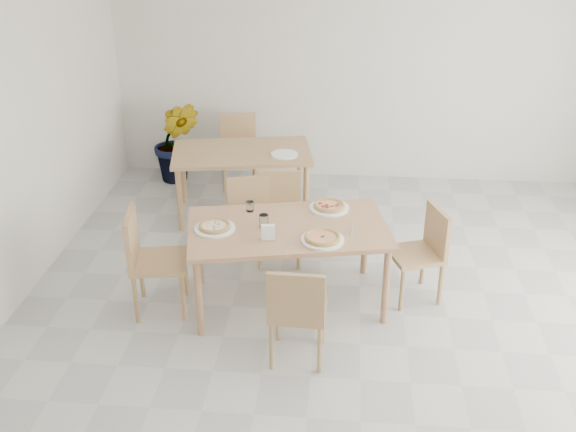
# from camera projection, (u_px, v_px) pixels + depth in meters

# --- Properties ---
(main_table) EXTENTS (1.84, 1.27, 0.75)m
(main_table) POSITION_uv_depth(u_px,v_px,m) (288.00, 234.00, 5.71)
(main_table) COLOR #AB7B58
(main_table) RESTS_ON ground
(chair_south) EXTENTS (0.44, 0.44, 0.86)m
(chair_south) POSITION_uv_depth(u_px,v_px,m) (297.00, 308.00, 5.03)
(chair_south) COLOR tan
(chair_south) RESTS_ON ground
(chair_north) EXTENTS (0.47, 0.47, 0.87)m
(chair_north) POSITION_uv_depth(u_px,v_px,m) (279.00, 210.00, 6.52)
(chair_north) COLOR tan
(chair_north) RESTS_ON ground
(chair_west) EXTENTS (0.53, 0.53, 0.93)m
(chair_west) POSITION_uv_depth(u_px,v_px,m) (148.00, 255.00, 5.67)
(chair_west) COLOR tan
(chair_west) RESTS_ON ground
(chair_east) EXTENTS (0.54, 0.54, 0.85)m
(chair_east) POSITION_uv_depth(u_px,v_px,m) (424.00, 247.00, 5.88)
(chair_east) COLOR tan
(chair_east) RESTS_ON ground
(plate_margherita) EXTENTS (0.35, 0.35, 0.02)m
(plate_margherita) POSITION_uv_depth(u_px,v_px,m) (322.00, 240.00, 5.45)
(plate_margherita) COLOR white
(plate_margherita) RESTS_ON main_table
(plate_mushroom) EXTENTS (0.34, 0.34, 0.02)m
(plate_mushroom) POSITION_uv_depth(u_px,v_px,m) (215.00, 228.00, 5.63)
(plate_mushroom) COLOR white
(plate_mushroom) RESTS_ON main_table
(plate_pepperoni) EXTENTS (0.35, 0.35, 0.02)m
(plate_pepperoni) POSITION_uv_depth(u_px,v_px,m) (329.00, 208.00, 5.98)
(plate_pepperoni) COLOR white
(plate_pepperoni) RESTS_ON main_table
(pizza_margherita) EXTENTS (0.39, 0.39, 0.03)m
(pizza_margherita) POSITION_uv_depth(u_px,v_px,m) (322.00, 237.00, 5.44)
(pizza_margherita) COLOR tan
(pizza_margherita) RESTS_ON plate_margherita
(pizza_mushroom) EXTENTS (0.34, 0.34, 0.03)m
(pizza_mushroom) POSITION_uv_depth(u_px,v_px,m) (215.00, 226.00, 5.62)
(pizza_mushroom) COLOR tan
(pizza_mushroom) RESTS_ON plate_mushroom
(pizza_pepperoni) EXTENTS (0.35, 0.35, 0.03)m
(pizza_pepperoni) POSITION_uv_depth(u_px,v_px,m) (329.00, 206.00, 5.97)
(pizza_pepperoni) COLOR tan
(pizza_pepperoni) RESTS_ON plate_pepperoni
(tumbler_a) EXTENTS (0.08, 0.08, 0.10)m
(tumbler_a) POSITION_uv_depth(u_px,v_px,m) (264.00, 221.00, 5.66)
(tumbler_a) COLOR white
(tumbler_a) RESTS_ON main_table
(tumbler_b) EXTENTS (0.07, 0.07, 0.09)m
(tumbler_b) POSITION_uv_depth(u_px,v_px,m) (250.00, 206.00, 5.92)
(tumbler_b) COLOR white
(tumbler_b) RESTS_ON main_table
(napkin_holder) EXTENTS (0.13, 0.08, 0.14)m
(napkin_holder) POSITION_uv_depth(u_px,v_px,m) (268.00, 233.00, 5.43)
(napkin_holder) COLOR silver
(napkin_holder) RESTS_ON main_table
(fork_a) EXTENTS (0.05, 0.18, 0.01)m
(fork_a) POSITION_uv_depth(u_px,v_px,m) (287.00, 247.00, 5.35)
(fork_a) COLOR silver
(fork_a) RESTS_ON main_table
(fork_b) EXTENTS (0.02, 0.19, 0.01)m
(fork_b) POSITION_uv_depth(u_px,v_px,m) (352.00, 232.00, 5.58)
(fork_b) COLOR silver
(fork_b) RESTS_ON main_table
(second_table) EXTENTS (1.60, 1.09, 0.75)m
(second_table) POSITION_uv_depth(u_px,v_px,m) (242.00, 158.00, 7.30)
(second_table) COLOR tan
(second_table) RESTS_ON ground
(chair_back_s) EXTENTS (0.50, 0.50, 0.83)m
(chair_back_s) POSITION_uv_depth(u_px,v_px,m) (247.00, 205.00, 6.69)
(chair_back_s) COLOR tan
(chair_back_s) RESTS_ON ground
(chair_back_n) EXTENTS (0.50, 0.50, 0.87)m
(chair_back_n) POSITION_uv_depth(u_px,v_px,m) (238.00, 145.00, 8.12)
(chair_back_n) COLOR tan
(chair_back_n) RESTS_ON ground
(plate_empty) EXTENTS (0.29, 0.29, 0.02)m
(plate_empty) POSITION_uv_depth(u_px,v_px,m) (284.00, 154.00, 7.15)
(plate_empty) COLOR white
(plate_empty) RESTS_ON second_table
(potted_plant) EXTENTS (0.60, 0.49, 1.03)m
(potted_plant) POSITION_uv_depth(u_px,v_px,m) (177.00, 141.00, 8.21)
(potted_plant) COLOR #32681F
(potted_plant) RESTS_ON ground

